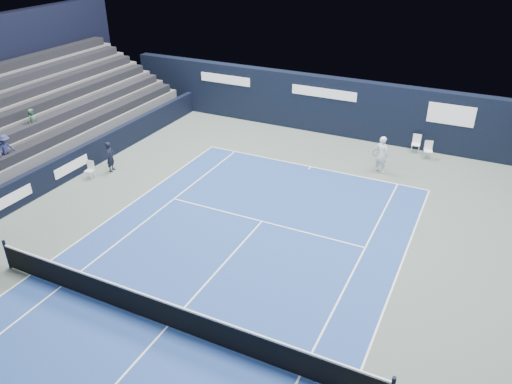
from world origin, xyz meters
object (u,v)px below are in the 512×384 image
at_px(folding_chair_back_b, 428,149).
at_px(tennis_player, 382,154).
at_px(tennis_net, 166,313).
at_px(line_judge_chair, 90,168).
at_px(folding_chair_back_a, 416,142).

distance_m(folding_chair_back_b, tennis_player, 3.10).
distance_m(folding_chair_back_b, tennis_net, 16.08).
bearing_deg(tennis_net, line_judge_chair, 143.42).
distance_m(line_judge_chair, tennis_player, 13.37).
bearing_deg(tennis_net, tennis_player, 76.52).
relative_size(folding_chair_back_a, tennis_net, 0.07).
height_order(folding_chair_back_a, line_judge_chair, folding_chair_back_a).
relative_size(folding_chair_back_b, line_judge_chair, 1.10).
bearing_deg(tennis_net, folding_chair_back_a, 75.37).
xyz_separation_m(folding_chair_back_b, tennis_net, (-4.82, -15.34, -0.00)).
bearing_deg(folding_chair_back_a, tennis_player, -113.55).
bearing_deg(folding_chair_back_a, tennis_net, -108.86).
distance_m(folding_chair_back_a, folding_chair_back_b, 0.86).
xyz_separation_m(folding_chair_back_a, line_judge_chair, (-12.81, -9.43, -0.07)).
relative_size(tennis_net, tennis_player, 7.28).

